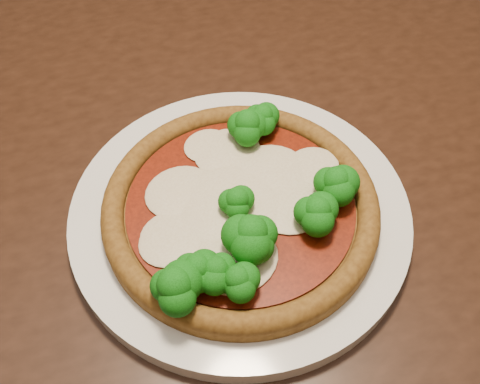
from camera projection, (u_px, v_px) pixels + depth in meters
floor at (143, 325)px, 1.25m from camera, size 4.00×4.00×0.00m
dining_table at (242, 197)px, 0.65m from camera, size 1.52×1.25×0.75m
plate at (240, 212)px, 0.51m from camera, size 0.32×0.32×0.02m
pizza at (242, 207)px, 0.48m from camera, size 0.25×0.25×0.06m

